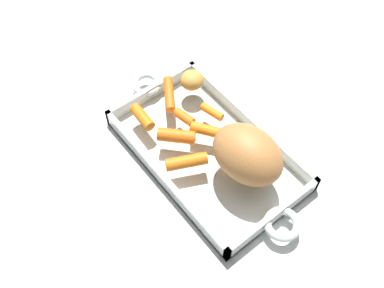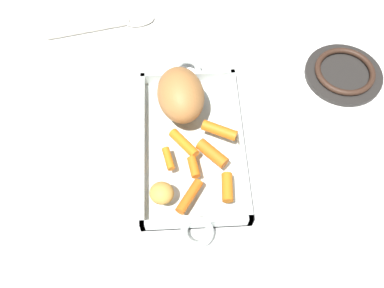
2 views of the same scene
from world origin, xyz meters
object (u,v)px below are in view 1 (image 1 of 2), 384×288
Objects in this scene: pork_roast at (248,154)px; baby_carrot_northwest at (169,94)px; baby_carrot_long at (212,112)px; potato_corner at (192,80)px; baby_carrot_center_right at (186,162)px; baby_carrot_northeast at (185,117)px; baby_carrot_southeast at (176,136)px; baby_carrot_southwest at (142,117)px; baby_carrot_short at (210,131)px; roasting_dish at (207,151)px.

baby_carrot_northwest is (0.20, 0.01, -0.03)m from pork_roast.
baby_carrot_northwest is (0.08, 0.04, 0.00)m from baby_carrot_long.
baby_carrot_center_right is at bearing 138.54° from potato_corner.
baby_carrot_northwest is (0.06, -0.01, 0.00)m from baby_carrot_northeast.
baby_carrot_long is at bearing -86.83° from baby_carrot_southeast.
baby_carrot_southwest is 0.83× the size of baby_carrot_southeast.
potato_corner is at bearing -47.91° from baby_carrot_northeast.
baby_carrot_center_right is 1.56× the size of potato_corner.
baby_carrot_southeast is 1.43× the size of baby_carrot_long.
baby_carrot_long is 0.08m from potato_corner.
baby_carrot_center_right is 0.99× the size of baby_carrot_northwest.
baby_carrot_short is 0.08m from baby_carrot_center_right.
baby_carrot_southeast is (-0.03, 0.04, 0.00)m from baby_carrot_northeast.
baby_carrot_short is at bearing 157.22° from potato_corner.
roasting_dish is 10.84× the size of baby_carrot_northeast.
baby_carrot_southeast is 1.44× the size of potato_corner.
baby_carrot_northwest is (0.13, -0.01, 0.03)m from roasting_dish.
baby_carrot_center_right is at bearing 101.32° from roasting_dish.
pork_roast is 2.78× the size of potato_corner.
baby_carrot_northeast is 0.88× the size of baby_carrot_long.
pork_roast is 3.14× the size of baby_carrot_northeast.
baby_carrot_northeast is at bearing 16.23° from baby_carrot_short.
baby_carrot_long is 0.09m from baby_carrot_northwest.
baby_carrot_northwest reaches higher than roasting_dish.
baby_carrot_northeast is (0.14, 0.02, -0.04)m from pork_roast.
baby_carrot_northeast is at bearing 170.52° from baby_carrot_northwest.
baby_carrot_center_right is at bearing 109.35° from baby_carrot_short.
baby_carrot_southwest is at bearing 101.15° from baby_carrot_northwest.
roasting_dish is 9.51× the size of baby_carrot_long.
baby_carrot_long is at bearing -155.71° from baby_carrot_northwest.
baby_carrot_northeast is at bearing -55.99° from baby_carrot_southeast.
roasting_dish is 0.13m from baby_carrot_northwest.
roasting_dish is 0.07m from baby_carrot_center_right.
baby_carrot_southwest is (0.10, 0.08, 0.00)m from baby_carrot_short.
baby_carrot_northeast is 0.06m from baby_carrot_northwest.
baby_carrot_center_right is at bearing 118.72° from baby_carrot_long.
baby_carrot_northeast is 0.56× the size of baby_carrot_northwest.
potato_corner reaches higher than baby_carrot_southeast.
roasting_dish is 3.45× the size of pork_roast.
baby_carrot_center_right is at bearing -178.03° from baby_carrot_southwest.
baby_carrot_short is (-0.05, -0.02, 0.00)m from baby_carrot_northeast.
baby_carrot_southwest is 0.12m from potato_corner.
baby_carrot_southeast is at bearing 93.17° from baby_carrot_long.
pork_roast is 1.78× the size of baby_carrot_center_right.
baby_carrot_southwest reaches higher than baby_carrot_long.
roasting_dish is 6.23× the size of baby_carrot_short.
baby_carrot_long is at bearing -13.49° from pork_roast.
baby_carrot_northeast is 0.05m from baby_carrot_long.
baby_carrot_short is 1.54× the size of potato_corner.
baby_carrot_southeast is (0.12, 0.06, -0.03)m from pork_roast.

